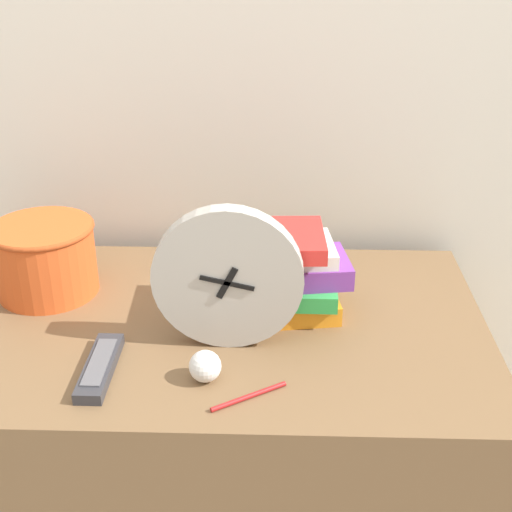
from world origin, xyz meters
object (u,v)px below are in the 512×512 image
at_px(book_stack, 281,272).
at_px(basket, 45,256).
at_px(tv_remote, 100,367).
at_px(crumpled_paper_ball, 205,366).
at_px(desk_clock, 228,279).
at_px(pen, 249,396).

xyz_separation_m(book_stack, basket, (-0.47, 0.07, -0.01)).
bearing_deg(basket, tv_remote, -58.79).
xyz_separation_m(basket, crumpled_paper_ball, (0.35, -0.29, -0.05)).
xyz_separation_m(basket, tv_remote, (0.17, -0.28, -0.07)).
bearing_deg(crumpled_paper_ball, book_stack, 61.13).
bearing_deg(desk_clock, pen, -75.02).
distance_m(desk_clock, crumpled_paper_ball, 0.16).
bearing_deg(desk_clock, tv_remote, -155.54).
relative_size(book_stack, pen, 2.21).
bearing_deg(tv_remote, book_stack, 34.69).
distance_m(tv_remote, crumpled_paper_ball, 0.18).
bearing_deg(book_stack, desk_clock, -129.06).
distance_m(book_stack, pen, 0.29).
relative_size(book_stack, crumpled_paper_ball, 4.92).
bearing_deg(basket, crumpled_paper_ball, -39.98).
relative_size(basket, crumpled_paper_ball, 3.84).
bearing_deg(pen, tv_remote, 166.07).
relative_size(desk_clock, pen, 2.20).
bearing_deg(pen, crumpled_paper_ball, 147.18).
xyz_separation_m(desk_clock, crumpled_paper_ball, (-0.03, -0.11, -0.11)).
bearing_deg(tv_remote, crumpled_paper_ball, -4.81).
bearing_deg(tv_remote, basket, 121.21).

